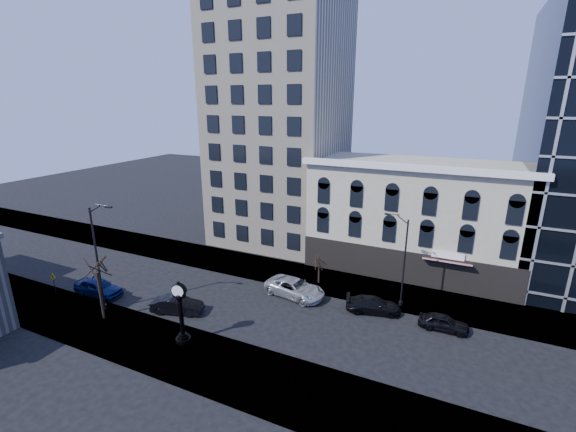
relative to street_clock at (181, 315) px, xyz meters
The scene contains 16 objects.
ground 7.61m from the street_clock, 73.38° to the left, with size 160.00×160.00×0.00m, color black.
sidewalk_far 15.23m from the street_clock, 82.13° to the left, with size 160.00×6.00×0.12m, color gray.
sidewalk_near 3.36m from the street_clock, 28.28° to the right, with size 160.00×6.00×0.12m, color gray.
cream_tower 31.05m from the street_clock, 98.94° to the left, with size 15.90×15.40×42.50m.
victorian_row 27.00m from the street_clock, 58.32° to the left, with size 22.60×11.19×12.50m.
street_clock is the anchor object (origin of this frame).
street_lamp_near 10.52m from the street_clock, behind, with size 2.61×0.78×10.18m.
street_lamp_far 19.64m from the street_clock, 43.09° to the left, with size 2.25×0.74×8.81m.
bare_tree_near 9.00m from the street_clock, behind, with size 4.09×4.09×7.03m.
bare_tree_far 15.36m from the street_clock, 66.59° to the left, with size 2.11×2.11×3.62m.
warning_sign 16.28m from the street_clock, behind, with size 0.76×0.08×2.34m.
car_near_a 13.02m from the street_clock, 167.95° to the left, with size 2.03×5.04×1.72m, color #0C194C.
car_near_b 5.12m from the street_clock, 135.42° to the left, with size 1.61×4.61×1.52m, color black.
car_far_a 11.83m from the street_clock, 65.14° to the left, with size 2.78×6.04×1.68m, color #A5A8AD.
car_far_b 16.71m from the street_clock, 40.98° to the left, with size 1.98×4.88×1.42m, color black.
car_far_c 21.36m from the street_clock, 29.71° to the left, with size 1.60×3.98×1.36m, color black.
Camera 1 is at (16.46, -27.22, 18.39)m, focal length 24.00 mm.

